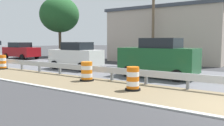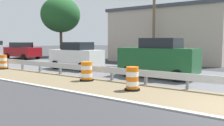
# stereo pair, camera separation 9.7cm
# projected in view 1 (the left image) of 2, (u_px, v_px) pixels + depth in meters

# --- Properties ---
(guardrail_median) EXTENTS (0.18, 46.33, 0.71)m
(guardrail_median) POSITION_uv_depth(u_px,v_px,m) (188.00, 78.00, 10.10)
(guardrail_median) COLOR #ADB2B7
(guardrail_median) RESTS_ON ground
(traffic_barrel_nearest) EXTENTS (0.67, 0.67, 1.01)m
(traffic_barrel_nearest) POSITION_uv_depth(u_px,v_px,m) (133.00, 80.00, 9.97)
(traffic_barrel_nearest) COLOR orange
(traffic_barrel_nearest) RESTS_ON ground
(traffic_barrel_close) EXTENTS (0.74, 0.74, 1.01)m
(traffic_barrel_close) POSITION_uv_depth(u_px,v_px,m) (87.00, 72.00, 12.35)
(traffic_barrel_close) COLOR orange
(traffic_barrel_close) RESTS_ON ground
(traffic_barrel_mid) EXTENTS (0.71, 0.71, 1.05)m
(traffic_barrel_mid) POSITION_uv_depth(u_px,v_px,m) (2.00, 63.00, 17.40)
(traffic_barrel_mid) COLOR orange
(traffic_barrel_mid) RESTS_ON ground
(car_lead_near_lane) EXTENTS (2.09, 4.41, 2.26)m
(car_lead_near_lane) POSITION_uv_depth(u_px,v_px,m) (158.00, 58.00, 13.48)
(car_lead_near_lane) COLOR #195128
(car_lead_near_lane) RESTS_ON ground
(car_trailing_near_lane) EXTENTS (2.20, 4.71, 1.91)m
(car_trailing_near_lane) POSITION_uv_depth(u_px,v_px,m) (21.00, 51.00, 27.25)
(car_trailing_near_lane) COLOR maroon
(car_trailing_near_lane) RESTS_ON ground
(car_lead_far_lane) EXTENTS (2.00, 4.04, 2.01)m
(car_lead_far_lane) POSITION_uv_depth(u_px,v_px,m) (76.00, 56.00, 17.30)
(car_lead_far_lane) COLOR silver
(car_lead_far_lane) RESTS_ON ground
(roadside_shop_near) EXTENTS (7.31, 11.50, 5.35)m
(roadside_shop_near) POSITION_uv_depth(u_px,v_px,m) (170.00, 35.00, 24.13)
(roadside_shop_near) COLOR #AD9E8E
(roadside_shop_near) RESTS_ON ground
(utility_pole_near) EXTENTS (0.24, 1.80, 7.61)m
(utility_pole_near) POSITION_uv_depth(u_px,v_px,m) (153.00, 20.00, 20.55)
(utility_pole_near) COLOR brown
(utility_pole_near) RESTS_ON ground
(bush_roadside) EXTENTS (2.40, 2.40, 1.27)m
(bush_roadside) POSITION_uv_depth(u_px,v_px,m) (164.00, 61.00, 17.41)
(bush_roadside) COLOR #1E4C23
(bush_roadside) RESTS_ON ground
(tree_roadside) EXTENTS (5.08, 5.08, 7.76)m
(tree_roadside) POSITION_uv_depth(u_px,v_px,m) (59.00, 15.00, 30.42)
(tree_roadside) COLOR #4C3D2D
(tree_roadside) RESTS_ON ground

